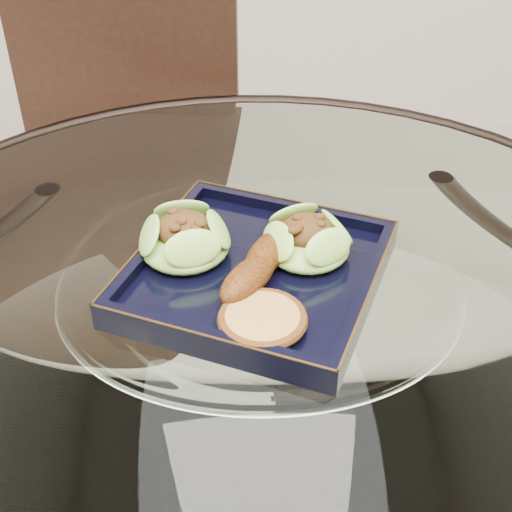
{
  "coord_description": "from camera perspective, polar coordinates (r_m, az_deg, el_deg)",
  "views": [
    {
      "loc": [
        -0.04,
        -0.59,
        1.29
      ],
      "look_at": [
        -0.0,
        0.05,
        0.8
      ],
      "focal_mm": 50.0,
      "sensor_mm": 36.0,
      "label": 1
    }
  ],
  "objects": [
    {
      "name": "dining_chair",
      "position": [
        1.35,
        -10.28,
        3.13
      ],
      "size": [
        0.47,
        0.47,
        0.98
      ],
      "rotation": [
        0.0,
        0.0,
        -0.11
      ],
      "color": "black",
      "rests_on": "ground"
    },
    {
      "name": "lettuce_wrap_right",
      "position": [
        0.83,
        4.13,
        1.11
      ],
      "size": [
        0.1,
        0.1,
        0.04
      ],
      "primitive_type": "ellipsoid",
      "rotation": [
        0.0,
        0.0,
        -0.0
      ],
      "color": "#6FB033",
      "rests_on": "navy_plate"
    },
    {
      "name": "dining_table",
      "position": [
        0.91,
        0.25,
        -12.17
      ],
      "size": [
        1.13,
        1.13,
        0.77
      ],
      "color": "white",
      "rests_on": "ground"
    },
    {
      "name": "lettuce_wrap_left",
      "position": [
        0.83,
        -5.72,
        1.21
      ],
      "size": [
        0.13,
        0.13,
        0.04
      ],
      "primitive_type": "ellipsoid",
      "rotation": [
        0.0,
        0.0,
        -0.26
      ],
      "color": "#4C8F29",
      "rests_on": "navy_plate"
    },
    {
      "name": "roasted_plantain",
      "position": [
        0.81,
        0.91,
        0.2
      ],
      "size": [
        0.12,
        0.18,
        0.03
      ],
      "primitive_type": "ellipsoid",
      "rotation": [
        0.0,
        0.0,
        1.07
      ],
      "color": "#68300A",
      "rests_on": "navy_plate"
    },
    {
      "name": "crumb_patty",
      "position": [
        0.74,
        0.52,
        -5.2
      ],
      "size": [
        0.1,
        0.1,
        0.02
      ],
      "primitive_type": "cylinder",
      "rotation": [
        0.0,
        0.0,
        0.2
      ],
      "color": "#BD873F",
      "rests_on": "navy_plate"
    },
    {
      "name": "navy_plate",
      "position": [
        0.82,
        0.0,
        -1.67
      ],
      "size": [
        0.36,
        0.36,
        0.02
      ],
      "primitive_type": "cube",
      "rotation": [
        0.0,
        0.0,
        -0.43
      ],
      "color": "black",
      "rests_on": "dining_table"
    }
  ]
}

